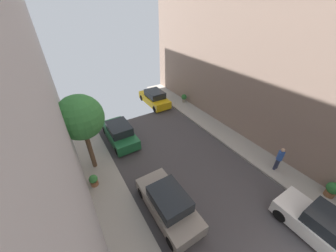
% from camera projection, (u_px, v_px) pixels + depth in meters
% --- Properties ---
extents(parked_car_left_3, '(1.78, 4.20, 1.57)m').
position_uv_depth(parked_car_left_3, '(168.00, 203.00, 9.56)').
color(parked_car_left_3, gray).
rests_on(parked_car_left_3, ground).
extents(parked_car_left_4, '(1.78, 4.20, 1.57)m').
position_uv_depth(parked_car_left_4, '(120.00, 133.00, 14.70)').
color(parked_car_left_4, '#1E6638').
rests_on(parked_car_left_4, ground).
extents(parked_car_right_3, '(1.78, 4.20, 1.57)m').
position_uv_depth(parked_car_right_3, '(326.00, 230.00, 8.45)').
color(parked_car_right_3, white).
rests_on(parked_car_right_3, ground).
extents(parked_car_right_4, '(1.78, 4.20, 1.57)m').
position_uv_depth(parked_car_right_4, '(155.00, 98.00, 20.02)').
color(parked_car_right_4, gold).
rests_on(parked_car_right_4, ground).
extents(pedestrian, '(0.40, 0.36, 1.72)m').
position_uv_depth(pedestrian, '(279.00, 158.00, 11.82)').
color(pedestrian, '#2D334C').
rests_on(pedestrian, sidewalk_right).
extents(street_tree_0, '(2.62, 2.62, 5.12)m').
position_uv_depth(street_tree_0, '(81.00, 118.00, 10.45)').
color(street_tree_0, brown).
rests_on(street_tree_0, sidewalk_left).
extents(potted_plant_0, '(0.58, 0.58, 0.86)m').
position_uv_depth(potted_plant_0, '(184.00, 98.00, 20.30)').
color(potted_plant_0, '#B2A899').
rests_on(potted_plant_0, sidewalk_right).
extents(potted_plant_1, '(0.66, 0.66, 0.94)m').
position_uv_depth(potted_plant_1, '(332.00, 189.00, 10.34)').
color(potted_plant_1, brown).
rests_on(potted_plant_1, sidewalk_right).
extents(potted_plant_3, '(0.50, 0.50, 0.76)m').
position_uv_depth(potted_plant_3, '(94.00, 180.00, 11.02)').
color(potted_plant_3, brown).
rests_on(potted_plant_3, sidewalk_left).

